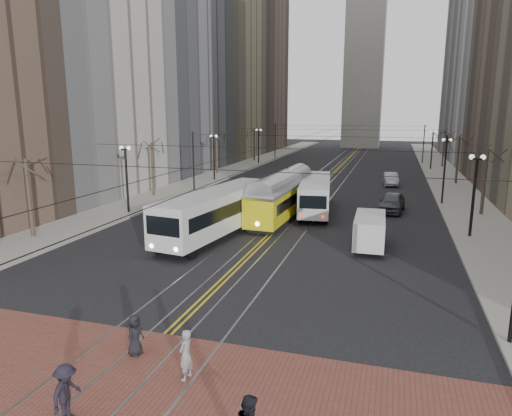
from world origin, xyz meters
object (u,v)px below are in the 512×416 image
Objects in this scene: transit_bus at (218,213)px; pedestrian_b at (186,355)px; streetcar at (282,199)px; cargo_van at (369,232)px; sedan_silver at (391,179)px; pedestrian_a at (135,335)px; rear_bus at (315,196)px; sedan_grey at (392,202)px; pedestrian_d at (66,393)px.

transit_bus is 7.51× the size of pedestrian_b.
streetcar is 7.35× the size of pedestrian_b.
cargo_van is 27.51m from sedan_silver.
cargo_van is at bearing -16.90° from pedestrian_a.
rear_bus is 2.45× the size of sedan_silver.
streetcar is at bearing 135.15° from cargo_van.
rear_bus is 2.24× the size of sedan_grey.
rear_bus reaches higher than sedan_grey.
cargo_van is 17.74m from pedestrian_b.
pedestrian_b reaches higher than sedan_silver.
streetcar is at bearing -118.56° from sedan_silver.
transit_bus reaches higher than sedan_grey.
pedestrian_a reaches higher than sedan_silver.
sedan_grey is 1.10× the size of sedan_silver.
transit_bus is at bearing -129.06° from sedan_grey.
pedestrian_b is (2.57, -24.14, -0.63)m from streetcar.
rear_bus is (5.30, 9.94, -0.18)m from transit_bus.
sedan_silver is at bearing 179.17° from pedestrian_b.
transit_bus is 2.87× the size of sedan_silver.
transit_bus is at bearing -125.65° from rear_bus.
rear_bus is 6.41× the size of pedestrian_b.
transit_bus is at bearing 5.98° from pedestrian_d.
cargo_van reaches higher than pedestrian_b.
pedestrian_d is at bearing -170.81° from pedestrian_a.
streetcar is at bearing -167.13° from pedestrian_b.
rear_bus is at bearing -115.47° from sedan_silver.
pedestrian_d is (-8.61, -31.94, 0.03)m from sedan_grey.
streetcar is 22.10m from sedan_silver.
pedestrian_a is at bearing -103.25° from pedestrian_b.
streetcar is 8.39× the size of pedestrian_a.
cargo_van is 12.10m from sedan_grey.
transit_bus is 1.17× the size of rear_bus.
rear_bus is 11.30m from cargo_van.
sedan_silver is 2.98× the size of pedestrian_a.
cargo_van is 21.21m from pedestrian_d.
streetcar reaches higher than sedan_grey.
pedestrian_d is (-8.32, -47.40, 0.13)m from sedan_silver.
sedan_silver is 44.91m from pedestrian_b.
rear_bus is at bearing 69.94° from transit_bus.
transit_bus is 8.57× the size of pedestrian_a.
pedestrian_d reaches higher than pedestrian_a.
sedan_grey is (11.82, 11.95, -0.79)m from transit_bus.
streetcar is 10.37m from cargo_van.
rear_bus reaches higher than sedan_silver.
transit_bus is 16.53m from pedestrian_a.
pedestrian_d is (0.09, -3.78, 0.11)m from pedestrian_a.
pedestrian_d reaches higher than sedan_silver.
rear_bus reaches higher than pedestrian_a.
sedan_silver is (8.53, 20.37, -0.76)m from streetcar.
sedan_grey is (8.82, 4.92, -0.66)m from streetcar.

